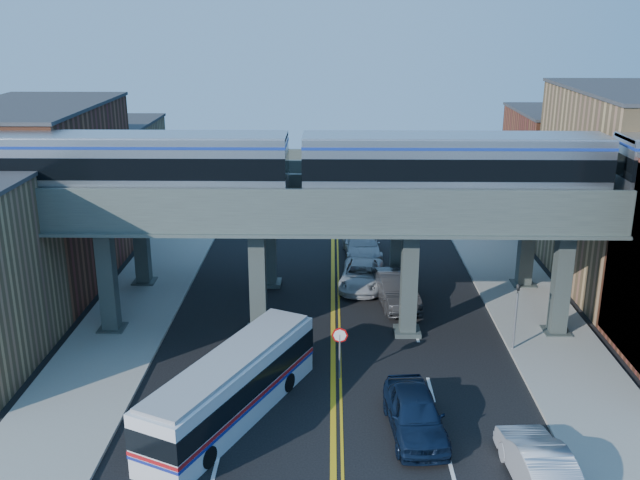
# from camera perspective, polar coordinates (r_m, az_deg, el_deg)

# --- Properties ---
(ground) EXTENTS (120.00, 120.00, 0.00)m
(ground) POSITION_cam_1_polar(r_m,az_deg,el_deg) (31.84, 1.06, -13.61)
(ground) COLOR black
(ground) RESTS_ON ground
(sidewalk_west) EXTENTS (5.00, 70.00, 0.16)m
(sidewalk_west) POSITION_cam_1_polar(r_m,az_deg,el_deg) (42.23, -14.84, -5.81)
(sidewalk_west) COLOR gray
(sidewalk_west) RESTS_ON ground
(sidewalk_east) EXTENTS (5.00, 70.00, 0.16)m
(sidewalk_east) POSITION_cam_1_polar(r_m,az_deg,el_deg) (42.30, 16.91, -5.96)
(sidewalk_east) COLOR gray
(sidewalk_east) RESTS_ON ground
(building_west_b) EXTENTS (8.00, 14.00, 11.00)m
(building_west_b) POSITION_cam_1_polar(r_m,az_deg,el_deg) (48.19, -21.53, 3.29)
(building_west_b) COLOR brown
(building_west_b) RESTS_ON ground
(building_west_c) EXTENTS (8.00, 10.00, 8.00)m
(building_west_c) POSITION_cam_1_polar(r_m,az_deg,el_deg) (60.41, -16.85, 5.08)
(building_west_c) COLOR #9F7E52
(building_west_c) RESTS_ON ground
(building_east_b) EXTENTS (8.00, 14.00, 12.00)m
(building_east_b) POSITION_cam_1_polar(r_m,az_deg,el_deg) (48.18, 23.71, 3.63)
(building_east_b) COLOR #9F7E52
(building_east_b) RESTS_ON ground
(building_east_c) EXTENTS (8.00, 10.00, 9.00)m
(building_east_c) POSITION_cam_1_polar(r_m,az_deg,el_deg) (60.38, 18.98, 5.35)
(building_east_c) COLOR brown
(building_east_c) RESTS_ON ground
(elevated_viaduct_near) EXTENTS (52.00, 3.60, 7.40)m
(elevated_viaduct_near) POSITION_cam_1_polar(r_m,az_deg,el_deg) (36.58, 1.11, 1.77)
(elevated_viaduct_near) COLOR #3D4743
(elevated_viaduct_near) RESTS_ON ground
(elevated_viaduct_far) EXTENTS (52.00, 3.60, 7.40)m
(elevated_viaduct_far) POSITION_cam_1_polar(r_m,az_deg,el_deg) (43.35, 1.09, 4.35)
(elevated_viaduct_far) COLOR #3D4743
(elevated_viaduct_far) RESTS_ON ground
(transit_train) EXTENTS (46.82, 2.93, 3.42)m
(transit_train) POSITION_cam_1_polar(r_m,az_deg,el_deg) (36.42, 10.62, 5.90)
(transit_train) COLOR black
(transit_train) RESTS_ON elevated_viaduct_near
(stop_sign) EXTENTS (0.76, 0.09, 2.63)m
(stop_sign) POSITION_cam_1_polar(r_m,az_deg,el_deg) (33.62, 1.59, -8.38)
(stop_sign) COLOR slate
(stop_sign) RESTS_ON ground
(traffic_signal) EXTENTS (0.15, 0.18, 4.10)m
(traffic_signal) POSITION_cam_1_polar(r_m,az_deg,el_deg) (37.30, 15.42, -5.39)
(traffic_signal) COLOR slate
(traffic_signal) RESTS_ON ground
(transit_bus) EXTENTS (6.67, 10.62, 2.74)m
(transit_bus) POSITION_cam_1_polar(r_m,az_deg,el_deg) (31.03, -7.07, -11.66)
(transit_bus) COLOR silver
(transit_bus) RESTS_ON ground
(car_lane_a) EXTENTS (2.57, 5.49, 1.82)m
(car_lane_a) POSITION_cam_1_polar(r_m,az_deg,el_deg) (30.28, 7.61, -13.58)
(car_lane_a) COLOR black
(car_lane_a) RESTS_ON ground
(car_lane_b) EXTENTS (2.68, 5.81, 1.84)m
(car_lane_b) POSITION_cam_1_polar(r_m,az_deg,el_deg) (42.47, 6.08, -3.91)
(car_lane_b) COLOR #29292C
(car_lane_b) RESTS_ON ground
(car_lane_c) EXTENTS (3.15, 5.72, 1.52)m
(car_lane_c) POSITION_cam_1_polar(r_m,az_deg,el_deg) (44.88, 3.35, -2.84)
(car_lane_c) COLOR silver
(car_lane_c) RESTS_ON ground
(car_lane_d) EXTENTS (2.81, 6.19, 1.76)m
(car_lane_d) POSITION_cam_1_polar(r_m,az_deg,el_deg) (50.25, 3.36, -0.39)
(car_lane_d) COLOR #ABACB0
(car_lane_d) RESTS_ON ground
(car_parked_curb) EXTENTS (2.23, 5.38, 1.73)m
(car_parked_curb) POSITION_cam_1_polar(r_m,az_deg,el_deg) (28.37, 17.11, -16.80)
(car_parked_curb) COLOR #BAB9BF
(car_parked_curb) RESTS_ON ground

